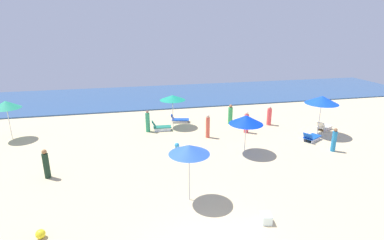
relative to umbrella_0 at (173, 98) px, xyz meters
The scene contains 20 objects.
ocean 10.55m from the umbrella_0, 94.72° to the left, with size 60.00×10.96×0.12m, color #2D5081.
umbrella_0 is the anchor object (origin of this frame).
lounge_chair_0_0 2.39m from the umbrella_0, 143.26° to the right, with size 1.45×0.68×0.77m.
lounge_chair_0_1 2.33m from the umbrella_0, 54.28° to the left, with size 1.55×0.93×0.64m.
umbrella_1 10.32m from the umbrella_0, 94.88° to the right, with size 1.80×1.80×2.68m.
umbrella_2 11.33m from the umbrella_0, behind, with size 1.86×1.86×2.70m.
umbrella_3 10.68m from the umbrella_0, 22.16° to the right, with size 2.29×2.29×2.84m.
lounge_chair_3_0 10.27m from the umbrella_0, 30.07° to the right, with size 1.57×1.26×0.69m.
lounge_chair_3_1 11.57m from the umbrella_0, 16.68° to the right, with size 1.48×1.13×0.73m.
umbrella_4 6.88m from the umbrella_0, 59.03° to the right, with size 2.06×2.06×2.41m.
beachgoer_0 7.70m from the umbrella_0, ahead, with size 0.50×0.50×1.54m.
beachgoer_1 10.26m from the umbrella_0, 138.62° to the right, with size 0.44×0.44×1.58m.
beachgoer_2 4.80m from the umbrella_0, ahead, with size 0.49×0.49×1.59m.
beachgoer_3 2.64m from the umbrella_0, 158.11° to the right, with size 0.39×0.39×1.62m.
beachgoer_4 11.45m from the umbrella_0, 37.32° to the right, with size 0.41×0.41×1.51m.
beachgoer_5 5.82m from the umbrella_0, 27.02° to the right, with size 0.45×0.45×1.59m.
beachgoer_6 3.81m from the umbrella_0, 55.43° to the right, with size 0.33×0.33×1.67m.
beach_ball_0 13.62m from the umbrella_0, 120.36° to the right, with size 0.35×0.35×0.35m, color yellow.
beach_ball_1 4.76m from the umbrella_0, 95.65° to the right, with size 0.32×0.32×0.32m, color #2B92D4.
cooler_box_2 12.87m from the umbrella_0, 81.92° to the right, with size 0.46×0.38×0.38m, color white.
Camera 1 is at (-2.46, -7.65, 7.60)m, focal length 28.08 mm.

